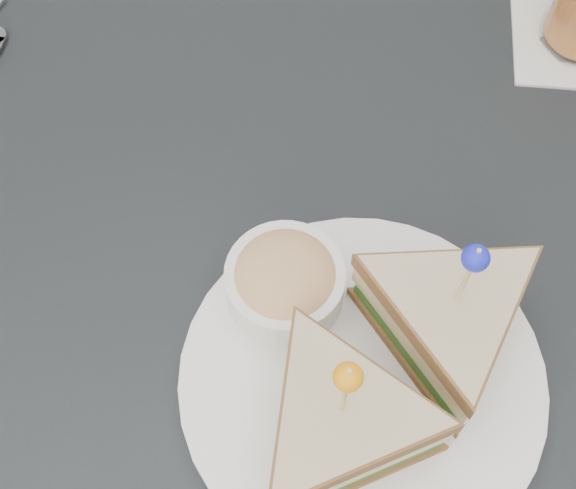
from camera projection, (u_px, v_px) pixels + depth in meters
The scene contains 2 objects.
table at pixel (276, 328), 0.65m from camera, with size 0.80×0.80×0.75m.
plate_meal at pixel (376, 363), 0.52m from camera, with size 0.29×0.28×0.15m.
Camera 1 is at (0.01, -0.25, 1.28)m, focal length 50.00 mm.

